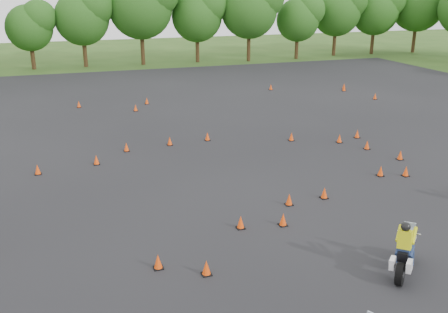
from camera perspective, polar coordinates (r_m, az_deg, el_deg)
name	(u,v)px	position (r m, az deg, el deg)	size (l,w,h in m)	color
ground	(258,220)	(18.82, 3.91, -7.20)	(140.00, 140.00, 0.00)	#2D5119
asphalt_pad	(211,167)	(24.03, -1.52, -1.24)	(62.00, 62.00, 0.00)	black
treeline	(163,26)	(51.98, -6.93, 14.64)	(87.23, 32.23, 10.77)	#234F16
traffic_cones	(218,167)	(23.41, -0.64, -1.19)	(36.03, 32.90, 0.45)	#F3460A
rider_yellow	(407,247)	(16.14, 20.23, -9.64)	(2.24, 0.69, 1.73)	#C6C811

